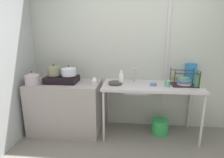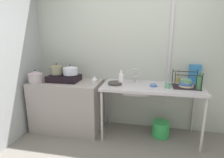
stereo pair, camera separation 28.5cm
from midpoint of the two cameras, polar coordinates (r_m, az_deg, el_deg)
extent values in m
cube|color=#A5A7A0|center=(3.13, 5.76, 7.37)|extent=(4.51, 0.10, 2.54)
cube|color=#AFA6AE|center=(3.10, 14.66, 9.29)|extent=(0.05, 0.01, 2.03)
cube|color=gray|center=(3.22, -16.97, -8.52)|extent=(1.16, 0.65, 0.86)
cube|color=#AFA6AE|center=(2.86, 9.58, -2.23)|extent=(1.52, 0.65, 0.04)
cylinder|color=#B5A5AB|center=(2.78, -5.71, -12.04)|extent=(0.04, 0.04, 0.82)
cylinder|color=#B4A9A9|center=(2.89, 24.38, -12.25)|extent=(0.04, 0.04, 0.82)
cylinder|color=#B0A3AE|center=(3.30, -3.78, -7.73)|extent=(0.04, 0.04, 0.82)
cylinder|color=#B2ACB0|center=(3.39, 21.32, -8.08)|extent=(0.04, 0.04, 0.82)
cube|color=black|center=(3.09, -18.27, -0.17)|extent=(0.52, 0.34, 0.10)
cylinder|color=black|center=(3.13, -20.44, 0.94)|extent=(0.22, 0.22, 0.02)
cylinder|color=black|center=(3.03, -16.20, 0.87)|extent=(0.22, 0.22, 0.02)
cylinder|color=gray|center=(3.11, -20.56, 2.30)|extent=(0.20, 0.20, 0.13)
cone|color=#7C7450|center=(3.10, -20.68, 3.75)|extent=(0.20, 0.20, 0.03)
sphere|color=black|center=(3.09, -20.72, 4.21)|extent=(0.02, 0.02, 0.02)
cylinder|color=silver|center=(3.01, -16.29, 2.12)|extent=(0.24, 0.24, 0.12)
cone|color=silver|center=(3.00, -16.38, 3.48)|extent=(0.24, 0.24, 0.03)
sphere|color=black|center=(2.99, -16.42, 3.96)|extent=(0.02, 0.02, 0.02)
cylinder|color=#A29499|center=(3.11, -26.52, -0.36)|extent=(0.22, 0.22, 0.15)
cone|color=#AF94A3|center=(3.09, -26.72, 1.41)|extent=(0.23, 0.23, 0.04)
sphere|color=black|center=(3.08, -26.79, 2.02)|extent=(0.02, 0.02, 0.02)
cylinder|color=silver|center=(2.87, -8.50, -1.02)|extent=(0.09, 0.09, 0.06)
cone|color=silver|center=(2.86, -8.54, 0.19)|extent=(0.09, 0.09, 0.06)
cube|color=#AFA6AE|center=(2.85, 4.87, -3.05)|extent=(0.38, 0.32, 0.13)
cylinder|color=#AFA6AE|center=(3.00, 4.43, 0.76)|extent=(0.02, 0.02, 0.17)
torus|color=#AFA6AE|center=(2.91, 4.43, 2.10)|extent=(0.15, 0.02, 0.15)
cylinder|color=#393632|center=(2.83, -1.80, -1.39)|extent=(0.22, 0.22, 0.04)
cylinder|color=black|center=(2.75, 16.60, -0.11)|extent=(0.01, 0.01, 0.25)
cylinder|color=black|center=(2.84, 23.74, -0.28)|extent=(0.01, 0.01, 0.25)
cylinder|color=black|center=(3.02, 15.62, 1.16)|extent=(0.01, 0.01, 0.25)
cylinder|color=black|center=(3.10, 22.18, 0.97)|extent=(0.01, 0.01, 0.25)
cylinder|color=black|center=(2.77, 20.38, 1.57)|extent=(0.36, 0.01, 0.01)
cylinder|color=black|center=(3.04, 19.07, 2.68)|extent=(0.36, 0.01, 0.01)
cube|color=black|center=(2.95, 19.37, -1.80)|extent=(0.38, 0.30, 0.01)
cylinder|color=beige|center=(2.95, 19.52, -1.44)|extent=(0.21, 0.21, 0.02)
cylinder|color=#4866B0|center=(2.95, 19.35, -0.99)|extent=(0.20, 0.20, 0.02)
cylinder|color=#4B6AA9|center=(2.93, 19.52, -0.68)|extent=(0.19, 0.19, 0.02)
cylinder|color=slate|center=(2.93, 19.51, -0.30)|extent=(0.18, 0.18, 0.02)
cylinder|color=slate|center=(2.93, 19.42, 0.14)|extent=(0.17, 0.17, 0.02)
cylinder|color=#5F9878|center=(2.79, 14.49, -1.49)|extent=(0.08, 0.08, 0.09)
cylinder|color=#496CA6|center=(2.82, 10.25, -1.68)|extent=(0.11, 0.11, 0.04)
cylinder|color=white|center=(2.82, 0.03, 0.00)|extent=(0.07, 0.07, 0.17)
cylinder|color=white|center=(2.80, 0.03, 2.25)|extent=(0.03, 0.03, 0.05)
cylinder|color=#37663D|center=(2.86, 23.01, -0.61)|extent=(0.07, 0.07, 0.20)
cylinder|color=#37663D|center=(2.84, 23.26, 1.95)|extent=(0.03, 0.03, 0.06)
cube|color=#2B6CAA|center=(3.20, 21.53, 1.89)|extent=(0.18, 0.09, 0.31)
cylinder|color=olive|center=(3.16, 17.03, 0.06)|extent=(0.07, 0.07, 0.08)
cylinder|color=olive|center=(3.14, 17.14, 1.53)|extent=(0.03, 0.07, 0.19)
cylinder|color=green|center=(3.17, 12.50, -14.65)|extent=(0.28, 0.28, 0.25)
camera|label=1|loc=(0.14, -92.86, -0.70)|focal=28.63mm
camera|label=2|loc=(0.14, 87.14, 0.70)|focal=28.63mm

